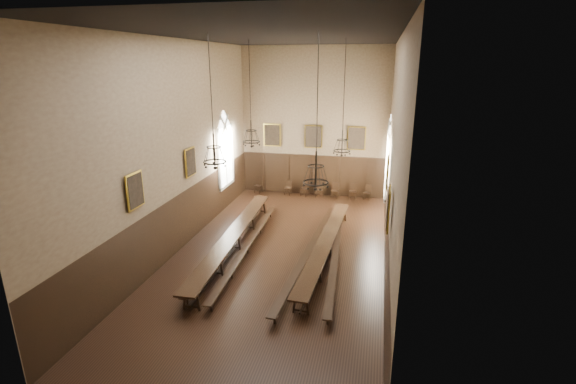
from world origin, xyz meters
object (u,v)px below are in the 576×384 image
(chair_2, at_px, (288,190))
(chandelier_back_right, at_px, (342,143))
(bench_right_outer, at_px, (335,256))
(chair_0, at_px, (258,188))
(chandelier_back_left, at_px, (251,135))
(chair_5, at_px, (335,193))
(table_left, at_px, (234,241))
(chandelier_front_left, at_px, (214,154))
(chair_3, at_px, (304,191))
(chair_7, at_px, (367,195))
(bench_right_inner, at_px, (310,252))
(bench_left_outer, at_px, (226,242))
(chair_6, at_px, (353,194))
(bench_left_inner, at_px, (248,247))
(chair_4, at_px, (319,192))
(table_right, at_px, (325,248))
(chandelier_front_right, at_px, (316,173))

(chair_2, bearing_deg, chandelier_back_right, -50.18)
(bench_right_outer, xyz_separation_m, chair_0, (-5.93, 8.69, 0.02))
(chair_2, bearing_deg, chandelier_back_left, -86.03)
(chair_2, distance_m, chair_5, 2.97)
(table_left, xyz_separation_m, chandelier_front_left, (0.24, -2.27, 4.46))
(chair_3, distance_m, chair_7, 3.90)
(bench_right_inner, bearing_deg, chair_3, 101.95)
(chair_7, height_order, chandelier_front_left, chandelier_front_left)
(bench_left_outer, distance_m, bench_right_inner, 3.84)
(chandelier_back_left, bearing_deg, chair_6, 53.99)
(bench_right_outer, bearing_deg, chandelier_back_right, 92.86)
(chair_0, bearing_deg, table_left, -67.47)
(chair_0, bearing_deg, bench_left_inner, -63.19)
(chair_0, xyz_separation_m, chair_6, (6.03, -0.01, 0.00))
(chair_2, distance_m, chair_4, 1.99)
(chair_0, bearing_deg, bench_right_inner, -47.42)
(bench_left_inner, bearing_deg, table_left, 162.93)
(bench_right_inner, xyz_separation_m, chandelier_back_left, (-3.25, 2.45, 4.50))
(table_right, relative_size, chandelier_back_right, 2.01)
(bench_right_outer, height_order, chandelier_front_left, chandelier_front_left)
(chandelier_back_left, bearing_deg, chair_2, 86.49)
(chair_4, xyz_separation_m, chair_7, (2.97, 0.08, 0.00))
(chair_2, height_order, chair_5, chair_5)
(bench_right_inner, xyz_separation_m, chandelier_front_right, (0.57, -2.45, 4.14))
(chandelier_back_right, bearing_deg, chair_4, 107.08)
(chandelier_back_right, bearing_deg, bench_right_inner, -111.41)
(bench_left_outer, height_order, bench_left_inner, bench_left_outer)
(chair_0, bearing_deg, chandelier_front_left, -68.15)
(chair_3, bearing_deg, chair_5, 12.41)
(chair_5, bearing_deg, chair_0, -175.82)
(bench_right_inner, distance_m, chandelier_back_right, 5.06)
(bench_left_inner, xyz_separation_m, bench_right_outer, (3.84, 0.01, -0.01))
(chair_3, bearing_deg, bench_right_inner, -66.42)
(chair_2, height_order, chandelier_front_right, chandelier_front_right)
(chandelier_front_right, bearing_deg, chandelier_front_left, 175.63)
(chair_0, bearing_deg, chair_2, 13.27)
(chair_3, distance_m, chair_6, 3.02)
(chandelier_back_left, bearing_deg, chandelier_back_right, 0.73)
(bench_left_outer, bearing_deg, bench_right_outer, -3.22)
(bench_right_outer, distance_m, chair_2, 9.56)
(table_right, xyz_separation_m, chandelier_back_left, (-3.89, 2.14, 4.42))
(chair_3, height_order, chair_5, chair_3)
(chair_5, bearing_deg, table_left, -108.42)
(bench_left_outer, relative_size, chandelier_back_right, 2.03)
(bench_right_outer, relative_size, chair_5, 10.05)
(bench_left_outer, distance_m, chandelier_front_left, 5.19)
(table_right, xyz_separation_m, chair_3, (-2.45, 8.25, -0.09))
(table_right, relative_size, bench_right_inner, 0.93)
(chair_4, xyz_separation_m, chandelier_back_left, (-2.37, -6.12, 4.52))
(table_right, bearing_deg, bench_left_inner, -172.90)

